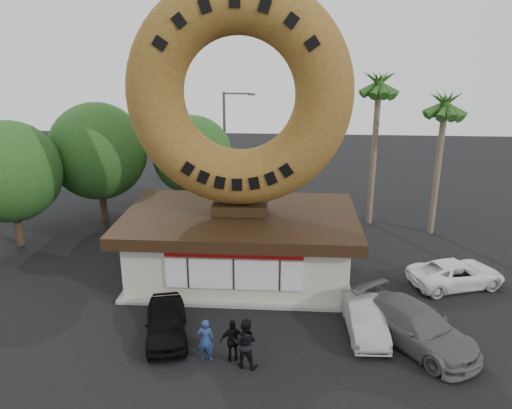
{
  "coord_description": "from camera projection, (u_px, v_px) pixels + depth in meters",
  "views": [
    {
      "loc": [
        2.29,
        -16.5,
        11.3
      ],
      "look_at": [
        0.9,
        4.0,
        4.42
      ],
      "focal_mm": 35.0,
      "sensor_mm": 36.0,
      "label": 1
    }
  ],
  "objects": [
    {
      "name": "palm_near",
      "position": [
        379.0,
        89.0,
        29.43
      ],
      "size": [
        2.6,
        2.6,
        9.75
      ],
      "color": "#726651",
      "rests_on": "ground"
    },
    {
      "name": "person_left",
      "position": [
        206.0,
        340.0,
        18.16
      ],
      "size": [
        0.62,
        0.41,
        1.69
      ],
      "primitive_type": "imported",
      "rotation": [
        0.0,
        0.0,
        3.16
      ],
      "color": "navy",
      "rests_on": "ground"
    },
    {
      "name": "car_grey",
      "position": [
        415.0,
        326.0,
        19.19
      ],
      "size": [
        4.9,
        5.57,
        1.54
      ],
      "primitive_type": "imported",
      "rotation": [
        0.0,
        0.0,
        0.63
      ],
      "color": "slate",
      "rests_on": "ground"
    },
    {
      "name": "tree_far",
      "position": [
        9.0,
        172.0,
        27.31
      ],
      "size": [
        5.6,
        5.6,
        7.14
      ],
      "color": "#473321",
      "rests_on": "ground"
    },
    {
      "name": "car_black",
      "position": [
        166.0,
        322.0,
        19.65
      ],
      "size": [
        2.47,
        4.18,
        1.33
      ],
      "primitive_type": "imported",
      "rotation": [
        0.0,
        0.0,
        0.24
      ],
      "color": "black",
      "rests_on": "ground"
    },
    {
      "name": "person_center",
      "position": [
        245.0,
        343.0,
        17.79
      ],
      "size": [
        1.07,
        0.92,
        1.92
      ],
      "primitive_type": "imported",
      "rotation": [
        0.0,
        0.0,
        2.91
      ],
      "color": "black",
      "rests_on": "ground"
    },
    {
      "name": "palm_far",
      "position": [
        445.0,
        109.0,
        28.09
      ],
      "size": [
        2.6,
        2.6,
        8.75
      ],
      "color": "#726651",
      "rests_on": "ground"
    },
    {
      "name": "tree_west",
      "position": [
        98.0,
        151.0,
        30.78
      ],
      "size": [
        6.0,
        6.0,
        7.65
      ],
      "color": "#473321",
      "rests_on": "ground"
    },
    {
      "name": "person_right",
      "position": [
        233.0,
        341.0,
        18.14
      ],
      "size": [
        1.04,
        0.58,
        1.67
      ],
      "primitive_type": "imported",
      "rotation": [
        0.0,
        0.0,
        3.33
      ],
      "color": "black",
      "rests_on": "ground"
    },
    {
      "name": "car_white",
      "position": [
        456.0,
        274.0,
        23.75
      ],
      "size": [
        4.96,
        3.34,
        1.26
      ],
      "primitive_type": "imported",
      "rotation": [
        0.0,
        0.0,
        1.87
      ],
      "color": "white",
      "rests_on": "ground"
    },
    {
      "name": "car_silver",
      "position": [
        365.0,
        318.0,
        19.95
      ],
      "size": [
        1.55,
        3.97,
        1.29
      ],
      "primitive_type": "imported",
      "rotation": [
        0.0,
        0.0,
        0.05
      ],
      "color": "#949498",
      "rests_on": "ground"
    },
    {
      "name": "donut_shop",
      "position": [
        240.0,
        243.0,
        24.44
      ],
      "size": [
        11.2,
        7.2,
        3.8
      ],
      "color": "beige",
      "rests_on": "ground"
    },
    {
      "name": "ground",
      "position": [
        226.0,
        344.0,
        19.34
      ],
      "size": [
        90.0,
        90.0,
        0.0
      ],
      "primitive_type": "plane",
      "color": "black",
      "rests_on": "ground"
    },
    {
      "name": "giant_donut",
      "position": [
        239.0,
        95.0,
        22.19
      ],
      "size": [
        10.2,
        2.6,
        10.2
      ],
      "primitive_type": "torus",
      "rotation": [
        1.57,
        0.0,
        0.0
      ],
      "color": "olive",
      "rests_on": "donut_shop"
    },
    {
      "name": "tree_mid",
      "position": [
        193.0,
        155.0,
        32.51
      ],
      "size": [
        5.2,
        5.2,
        6.63
      ],
      "color": "#473321",
      "rests_on": "ground"
    },
    {
      "name": "street_lamp",
      "position": [
        227.0,
        146.0,
        33.17
      ],
      "size": [
        2.11,
        0.2,
        8.0
      ],
      "color": "#59595E",
      "rests_on": "ground"
    }
  ]
}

